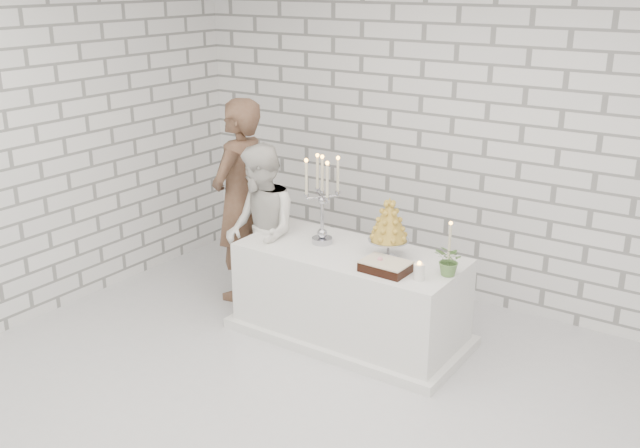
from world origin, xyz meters
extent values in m
cube|color=silver|center=(0.00, 0.00, 0.00)|extent=(6.00, 5.00, 0.01)
cube|color=white|center=(0.00, 2.50, 1.50)|extent=(6.00, 0.01, 3.00)
cube|color=white|center=(-3.00, 0.00, 1.50)|extent=(0.01, 5.00, 3.00)
cube|color=white|center=(-0.57, 1.26, 0.38)|extent=(1.80, 0.80, 0.75)
imported|color=brown|center=(-1.83, 1.41, 0.91)|extent=(0.53, 0.72, 1.83)
imported|color=silver|center=(-1.45, 1.23, 0.75)|extent=(0.92, 0.90, 1.50)
cube|color=black|center=(-0.14, 1.06, 0.79)|extent=(0.35, 0.26, 0.08)
cylinder|color=white|center=(0.13, 1.07, 0.81)|extent=(0.08, 0.08, 0.12)
cylinder|color=beige|center=(0.19, 1.45, 0.91)|extent=(0.07, 0.07, 0.32)
imported|color=#38612F|center=(0.28, 1.26, 0.87)|extent=(0.26, 0.25, 0.24)
camera|label=1|loc=(2.22, -3.27, 2.83)|focal=40.56mm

